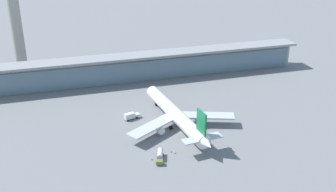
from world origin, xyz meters
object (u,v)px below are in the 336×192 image
object	(u,v)px
airliner_on_stand	(176,115)
safety_cone_echo	(211,147)
safety_cone_charlie	(152,159)
safety_cone_delta	(175,153)
safety_cone_alpha	(231,148)
safety_cone_bravo	(171,151)
service_truck_under_wing_olive	(160,156)
service_truck_near_nose_white	(131,116)
control_tower	(13,8)
service_truck_mid_apron_olive	(139,130)

from	to	relation	value
airliner_on_stand	safety_cone_echo	world-z (taller)	airliner_on_stand
airliner_on_stand	safety_cone_echo	xyz separation A→B (m)	(7.70, -21.38, -5.14)
safety_cone_charlie	safety_cone_delta	bearing A→B (deg)	10.86
safety_cone_alpha	safety_cone_bravo	size ratio (longest dim) A/B	1.00
airliner_on_stand	safety_cone_echo	size ratio (longest dim) A/B	92.91
service_truck_under_wing_olive	safety_cone_echo	size ratio (longest dim) A/B	12.67
safety_cone_alpha	safety_cone_echo	world-z (taller)	same
service_truck_near_nose_white	safety_cone_echo	size ratio (longest dim) A/B	10.93
airliner_on_stand	safety_cone_bravo	world-z (taller)	airliner_on_stand
airliner_on_stand	safety_cone_bravo	bearing A→B (deg)	-112.65
safety_cone_alpha	airliner_on_stand	bearing A→B (deg)	121.83
safety_cone_alpha	safety_cone_echo	bearing A→B (deg)	158.52
service_truck_under_wing_olive	safety_cone_delta	distance (m)	7.41
airliner_on_stand	safety_cone_bravo	distance (m)	22.40
service_truck_under_wing_olive	control_tower	bearing A→B (deg)	114.43
safety_cone_charlie	service_truck_under_wing_olive	bearing A→B (deg)	-11.84
safety_cone_alpha	safety_cone_delta	xyz separation A→B (m)	(-22.34, 2.78, 0.00)
safety_cone_bravo	safety_cone_delta	xyz separation A→B (m)	(1.14, -1.39, 0.00)
service_truck_mid_apron_olive	safety_cone_bravo	world-z (taller)	service_truck_mid_apron_olive
service_truck_under_wing_olive	service_truck_mid_apron_olive	world-z (taller)	service_truck_under_wing_olive
safety_cone_bravo	control_tower	bearing A→B (deg)	117.55
airliner_on_stand	safety_cone_delta	size ratio (longest dim) A/B	92.91
service_truck_near_nose_white	safety_cone_alpha	world-z (taller)	service_truck_near_nose_white
service_truck_under_wing_olive	safety_cone_charlie	distance (m)	3.24
service_truck_near_nose_white	safety_cone_charlie	distance (m)	35.79
safety_cone_alpha	safety_cone_bravo	distance (m)	23.84
control_tower	safety_cone_alpha	bearing A→B (deg)	-54.73
service_truck_under_wing_olive	safety_cone_bravo	world-z (taller)	service_truck_under_wing_olive
safety_cone_bravo	safety_cone_charlie	world-z (taller)	same
safety_cone_bravo	safety_cone_alpha	bearing A→B (deg)	-10.06
service_truck_mid_apron_olive	safety_cone_charlie	size ratio (longest dim) A/B	4.60
service_truck_mid_apron_olive	safety_cone_echo	xyz separation A→B (m)	(24.68, -20.70, -0.56)
safety_cone_charlie	service_truck_near_nose_white	bearing A→B (deg)	90.87
safety_cone_charlie	safety_cone_echo	size ratio (longest dim) A/B	1.00
safety_cone_alpha	safety_cone_echo	distance (m)	7.93
service_truck_under_wing_olive	service_truck_mid_apron_olive	bearing A→B (deg)	97.03
service_truck_under_wing_olive	service_truck_mid_apron_olive	distance (m)	23.48
airliner_on_stand	service_truck_near_nose_white	distance (m)	21.78
service_truck_under_wing_olive	safety_cone_bravo	xyz separation A→B (m)	(5.71, 3.85, -1.39)
service_truck_under_wing_olive	safety_cone_delta	size ratio (longest dim) A/B	12.67
airliner_on_stand	service_truck_mid_apron_olive	bearing A→B (deg)	-177.70
safety_cone_bravo	safety_cone_charlie	xyz separation A→B (m)	(-8.57, -3.25, 0.00)
safety_cone_alpha	safety_cone_charlie	distance (m)	32.06
safety_cone_alpha	service_truck_under_wing_olive	bearing A→B (deg)	179.38
service_truck_near_nose_white	control_tower	bearing A→B (deg)	121.89
airliner_on_stand	safety_cone_charlie	xyz separation A→B (m)	(-16.97, -23.37, -5.14)
service_truck_under_wing_olive	safety_cone_charlie	world-z (taller)	service_truck_under_wing_olive
service_truck_near_nose_white	safety_cone_echo	bearing A→B (deg)	-53.25
service_truck_under_wing_olive	safety_cone_bravo	distance (m)	7.02
service_truck_near_nose_white	safety_cone_alpha	bearing A→B (deg)	-48.37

